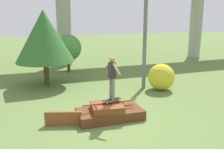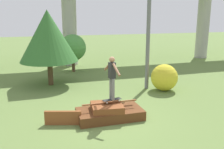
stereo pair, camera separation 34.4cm
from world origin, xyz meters
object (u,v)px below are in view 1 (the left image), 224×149
(tree_behind_left, at_px, (44,36))
(tree_behind_right, at_px, (68,48))
(bush_yellow_flowering, at_px, (161,77))
(skater, at_px, (112,75))
(skateboard, at_px, (112,100))
(utility_pole, at_px, (145,25))

(tree_behind_left, bearing_deg, tree_behind_right, 60.16)
(tree_behind_left, height_order, bush_yellow_flowering, tree_behind_left)
(tree_behind_left, distance_m, tree_behind_right, 3.63)
(skater, relative_size, tree_behind_left, 0.39)
(skateboard, xyz_separation_m, bush_yellow_flowering, (3.67, 2.71, -0.05))
(skateboard, bearing_deg, tree_behind_right, 91.70)
(skateboard, xyz_separation_m, skater, (-0.00, -0.00, 0.97))
(skateboard, relative_size, tree_behind_left, 0.18)
(skater, bearing_deg, bush_yellow_flowering, 36.46)
(skateboard, relative_size, skater, 0.47)
(skateboard, height_order, tree_behind_left, tree_behind_left)
(skateboard, relative_size, utility_pole, 0.12)
(skateboard, distance_m, tree_behind_right, 8.60)
(skater, height_order, bush_yellow_flowering, skater)
(skater, relative_size, utility_pole, 0.25)
(skateboard, height_order, tree_behind_right, tree_behind_right)
(tree_behind_right, relative_size, bush_yellow_flowering, 1.87)
(skateboard, distance_m, skater, 0.97)
(skater, xyz_separation_m, tree_behind_left, (-1.98, 5.55, 1.05))
(skater, distance_m, bush_yellow_flowering, 4.68)
(tree_behind_left, xyz_separation_m, tree_behind_right, (1.72, 3.00, -1.08))
(skater, distance_m, tree_behind_right, 8.55)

